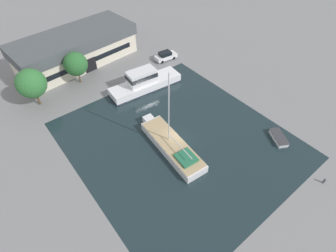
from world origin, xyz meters
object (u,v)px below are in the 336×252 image
(warehouse_building, at_px, (76,48))
(quay_tree_by_water, at_px, (31,84))
(small_dinghy, at_px, (279,138))
(quay_tree_near_building, at_px, (76,64))
(motor_cruiser, at_px, (144,82))
(sailboat_moored, at_px, (172,145))
(parked_car, at_px, (166,56))

(warehouse_building, height_order, quay_tree_by_water, quay_tree_by_water)
(quay_tree_by_water, distance_m, small_dinghy, 37.92)
(quay_tree_near_building, height_order, motor_cruiser, quay_tree_near_building)
(sailboat_moored, height_order, motor_cruiser, sailboat_moored)
(warehouse_building, distance_m, quay_tree_near_building, 7.19)
(warehouse_building, distance_m, sailboat_moored, 29.18)
(quay_tree_near_building, relative_size, small_dinghy, 1.57)
(quay_tree_near_building, xyz_separation_m, quay_tree_by_water, (-7.92, -1.56, 0.36))
(quay_tree_near_building, bearing_deg, warehouse_building, 66.75)
(sailboat_moored, distance_m, motor_cruiser, 14.49)
(warehouse_building, relative_size, small_dinghy, 6.41)
(warehouse_building, bearing_deg, quay_tree_near_building, -118.68)
(quay_tree_near_building, xyz_separation_m, parked_car, (16.88, -3.56, -2.88))
(quay_tree_by_water, relative_size, small_dinghy, 1.73)
(parked_car, xyz_separation_m, small_dinghy, (-0.92, -27.22, -0.49))
(warehouse_building, relative_size, quay_tree_near_building, 4.10)
(parked_car, bearing_deg, motor_cruiser, -53.02)
(parked_car, bearing_deg, quay_tree_near_building, -95.86)
(motor_cruiser, bearing_deg, parked_car, -54.02)
(quay_tree_near_building, height_order, sailboat_moored, sailboat_moored)
(sailboat_moored, bearing_deg, parked_car, 58.36)
(sailboat_moored, bearing_deg, quay_tree_by_water, 122.08)
(sailboat_moored, bearing_deg, small_dinghy, -27.65)
(quay_tree_near_building, relative_size, motor_cruiser, 0.44)
(quay_tree_by_water, distance_m, motor_cruiser, 17.68)
(motor_cruiser, bearing_deg, warehouse_building, 23.26)
(quay_tree_near_building, height_order, small_dinghy, quay_tree_near_building)
(parked_car, bearing_deg, warehouse_building, -119.72)
(sailboat_moored, relative_size, motor_cruiser, 0.97)
(motor_cruiser, bearing_deg, small_dinghy, -154.74)
(quay_tree_near_building, relative_size, parked_car, 1.25)
(warehouse_building, bearing_deg, motor_cruiser, -77.23)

